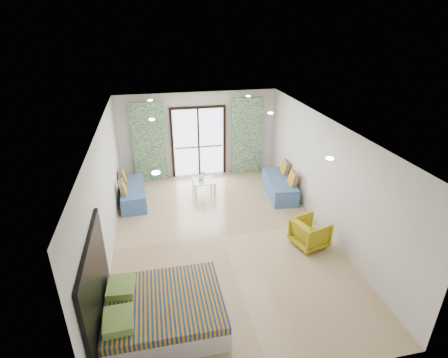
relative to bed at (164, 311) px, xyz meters
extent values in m
cube|color=black|center=(1.48, 6.06, 1.96)|extent=(1.76, 0.08, 0.08)
cube|color=black|center=(0.64, 6.06, 0.82)|extent=(0.08, 0.08, 2.20)
cube|color=black|center=(2.32, 6.06, 0.82)|extent=(0.08, 0.08, 2.20)
cube|color=black|center=(1.48, 6.06, 0.82)|extent=(0.05, 0.06, 2.20)
cube|color=#595451|center=(1.48, 6.08, 0.67)|extent=(1.52, 0.03, 0.04)
cube|color=white|center=(-0.07, 5.92, 0.97)|extent=(1.00, 0.10, 2.50)
cube|color=white|center=(3.03, 5.92, 0.97)|extent=(1.00, 0.10, 2.50)
cylinder|color=#FFE0B2|center=(0.08, 0.35, 2.39)|extent=(0.12, 0.12, 0.02)
cylinder|color=#FFE0B2|center=(2.88, 0.35, 2.39)|extent=(0.12, 0.12, 0.02)
cylinder|color=#FFE0B2|center=(0.08, 3.35, 2.39)|extent=(0.12, 0.12, 0.02)
cylinder|color=#FFE0B2|center=(2.88, 3.35, 2.39)|extent=(0.12, 0.12, 0.02)
cylinder|color=#FFE0B2|center=(0.08, 5.35, 2.39)|extent=(0.12, 0.12, 0.02)
cylinder|color=#FFE0B2|center=(2.88, 5.35, 2.39)|extent=(0.12, 0.12, 0.02)
cube|color=black|center=(-0.98, 0.00, 0.77)|extent=(0.06, 2.10, 1.50)
cube|color=silver|center=(-0.99, 1.25, 0.77)|extent=(0.02, 0.10, 0.10)
cube|color=silver|center=(0.03, 0.00, -0.09)|extent=(1.95, 1.56, 0.39)
cube|color=navy|center=(0.03, 0.00, 0.18)|extent=(1.93, 1.59, 0.15)
cube|color=#1A7576|center=(-0.67, -0.37, 0.32)|extent=(0.47, 0.56, 0.14)
cube|color=#1A7576|center=(-0.67, 0.37, 0.32)|extent=(0.47, 0.56, 0.14)
cube|color=#3F6097|center=(-0.62, 4.58, -0.09)|extent=(0.76, 1.75, 0.38)
cube|color=#3F6097|center=(-0.62, 4.58, 0.15)|extent=(0.74, 1.71, 0.10)
cube|color=navy|center=(-0.84, 4.17, 0.37)|extent=(0.21, 0.44, 0.40)
cube|color=navy|center=(-0.88, 4.97, 0.37)|extent=(0.21, 0.44, 0.40)
cube|color=#3F6097|center=(3.58, 4.17, -0.08)|extent=(0.87, 1.84, 0.39)
cube|color=#3F6097|center=(3.58, 4.17, 0.16)|extent=(0.86, 1.80, 0.10)
cube|color=navy|center=(3.78, 3.73, 0.39)|extent=(0.24, 0.46, 0.41)
cube|color=navy|center=(3.87, 4.56, 0.39)|extent=(0.24, 0.46, 0.41)
cylinder|color=silver|center=(1.13, 4.37, -0.08)|extent=(0.05, 0.05, 0.41)
cylinder|color=silver|center=(1.68, 4.38, -0.08)|extent=(0.05, 0.05, 0.41)
cylinder|color=silver|center=(1.12, 4.92, -0.08)|extent=(0.05, 0.05, 0.41)
cylinder|color=silver|center=(1.67, 4.93, -0.08)|extent=(0.05, 0.05, 0.41)
cube|color=#8CA59E|center=(1.40, 4.65, 0.13)|extent=(0.65, 0.65, 0.02)
sphere|color=white|center=(1.45, 4.65, 0.35)|extent=(0.07, 0.07, 0.07)
sphere|color=white|center=(1.40, 4.70, 0.37)|extent=(0.07, 0.07, 0.07)
sphere|color=white|center=(1.35, 4.65, 0.39)|extent=(0.07, 0.07, 0.07)
sphere|color=white|center=(1.40, 4.60, 0.42)|extent=(0.07, 0.07, 0.07)
imported|color=white|center=(1.34, 4.70, 0.23)|extent=(0.25, 0.26, 0.19)
imported|color=#AB9B16|center=(3.37, 1.62, 0.08)|extent=(0.82, 0.85, 0.72)
camera|label=1|loc=(0.10, -4.48, 4.50)|focal=28.00mm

